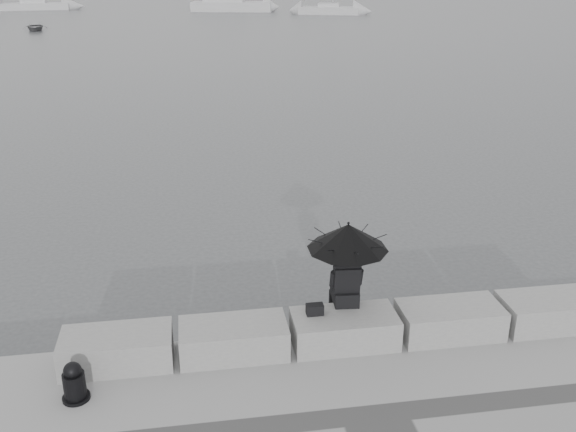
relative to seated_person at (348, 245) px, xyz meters
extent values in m
plane|color=#444649|center=(-0.09, 0.11, -2.02)|extent=(360.00, 360.00, 0.00)
cube|color=gray|center=(-3.49, -0.34, -1.27)|extent=(1.60, 0.80, 0.50)
cube|color=gray|center=(-1.79, -0.34, -1.27)|extent=(1.60, 0.80, 0.50)
cube|color=gray|center=(-0.09, -0.34, -1.27)|extent=(1.60, 0.80, 0.50)
cube|color=gray|center=(1.61, -0.34, -1.27)|extent=(1.60, 0.80, 0.50)
cube|color=gray|center=(3.31, -0.34, -1.27)|extent=(1.60, 0.80, 0.50)
sphere|color=#726056|center=(0.00, 0.02, -0.24)|extent=(0.21, 0.21, 0.21)
cylinder|color=black|center=(0.00, 0.01, -0.17)|extent=(0.02, 0.02, 1.00)
cone|color=black|center=(0.00, 0.01, 0.13)|extent=(1.24, 1.24, 0.40)
sphere|color=black|center=(0.00, 0.01, 0.35)|extent=(0.04, 0.04, 0.04)
cube|color=black|center=(-0.54, -0.24, -0.93)|extent=(0.26, 0.15, 0.17)
cylinder|color=black|center=(-3.99, -1.09, -1.49)|extent=(0.37, 0.37, 0.06)
cylinder|color=black|center=(-3.99, -1.09, -1.31)|extent=(0.30, 0.30, 0.42)
sphere|color=black|center=(-3.99, -1.09, -1.05)|extent=(0.24, 0.24, 0.24)
cube|color=silver|center=(-19.89, 76.88, -1.67)|extent=(8.34, 2.88, 0.90)
cube|color=silver|center=(-19.89, 76.88, -1.07)|extent=(2.96, 1.77, 0.50)
cube|color=silver|center=(14.12, 65.10, -1.67)|extent=(7.14, 4.37, 0.90)
cube|color=silver|center=(14.12, 65.10, -1.07)|extent=(2.73, 2.25, 0.50)
cube|color=silver|center=(3.69, 70.73, -1.52)|extent=(9.78, 4.87, 1.20)
imported|color=slate|center=(-15.03, 52.51, -1.76)|extent=(3.23, 1.78, 0.52)
camera|label=1|loc=(-2.28, -8.55, 4.04)|focal=40.00mm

